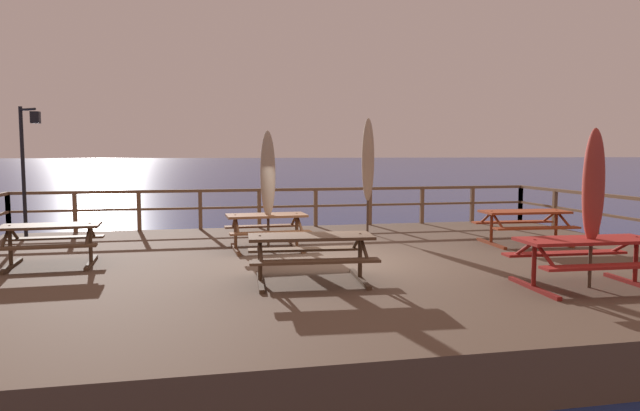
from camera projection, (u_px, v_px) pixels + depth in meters
ground_plane at (329, 296)px, 11.20m from camera, size 600.00×600.00×0.00m
wooden_deck at (329, 278)px, 11.17m from camera, size 14.69×10.73×0.69m
railing_waterside_far at (288, 201)px, 16.15m from camera, size 14.49×0.10×1.09m
picnic_table_back_left at (266, 224)px, 12.38m from camera, size 1.74×1.47×0.78m
picnic_table_front_left at (51, 236)px, 10.60m from camera, size 1.78×1.48×0.78m
picnic_table_mid_right at (586, 252)px, 8.88m from camera, size 2.14×1.48×0.78m
picnic_table_mid_left at (524, 220)px, 13.14m from camera, size 2.01×1.50×0.78m
picnic_table_mid_centre at (311, 248)px, 9.26m from camera, size 2.07×1.53×0.78m
patio_umbrella_short_mid at (268, 175)px, 12.21m from camera, size 0.32×0.32×2.55m
patio_umbrella_tall_back_left at (368, 160)px, 14.78m from camera, size 0.32×0.32×2.96m
patio_umbrella_tall_front at (593, 187)px, 8.79m from camera, size 0.32×0.32×2.46m
lamp_post_hooked at (27, 151)px, 14.04m from camera, size 0.57×0.50×3.20m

